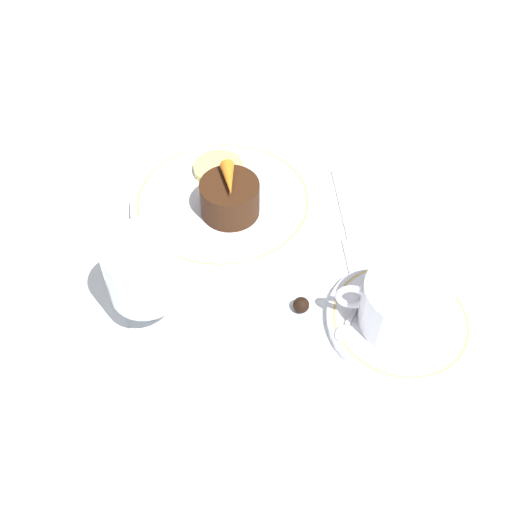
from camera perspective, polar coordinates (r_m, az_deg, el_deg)
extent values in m
plane|color=white|center=(0.74, -4.82, 2.75)|extent=(3.00, 3.00, 0.00)
cylinder|color=white|center=(0.76, -3.17, 5.07)|extent=(0.23, 0.23, 0.01)
torus|color=tan|center=(0.76, -3.18, 5.37)|extent=(0.22, 0.22, 0.00)
cylinder|color=white|center=(0.67, 13.51, -6.04)|extent=(0.16, 0.16, 0.01)
torus|color=tan|center=(0.66, 13.57, -5.84)|extent=(0.15, 0.15, 0.00)
cylinder|color=white|center=(0.64, 13.91, -4.57)|extent=(0.09, 0.09, 0.06)
cylinder|color=brown|center=(0.63, 13.98, -4.37)|extent=(0.08, 0.08, 0.05)
torus|color=white|center=(0.63, 9.13, -3.88)|extent=(0.04, 0.01, 0.04)
cube|color=silver|center=(0.67, 10.28, -3.40)|extent=(0.04, 0.10, 0.00)
ellipsoid|color=silver|center=(0.64, 8.24, -7.28)|extent=(0.02, 0.03, 0.00)
cylinder|color=silver|center=(0.66, -9.83, -5.66)|extent=(0.06, 0.06, 0.01)
cylinder|color=silver|center=(0.65, -10.10, -4.47)|extent=(0.01, 0.01, 0.04)
cylinder|color=silver|center=(0.60, -10.83, -1.29)|extent=(0.07, 0.07, 0.07)
cylinder|color=#5B0F1E|center=(0.61, -10.64, -2.12)|extent=(0.06, 0.06, 0.04)
cube|color=silver|center=(0.77, 8.20, 5.00)|extent=(0.04, 0.12, 0.01)
cube|color=silver|center=(0.72, 9.37, 0.05)|extent=(0.03, 0.05, 0.01)
cylinder|color=#381E0F|center=(0.73, -2.51, 5.52)|extent=(0.07, 0.07, 0.04)
cone|color=orange|center=(0.70, -2.60, 7.34)|extent=(0.03, 0.05, 0.02)
cylinder|color=#EFE075|center=(0.79, -3.53, 8.32)|extent=(0.07, 0.07, 0.01)
sphere|color=black|center=(0.66, 4.32, -4.67)|extent=(0.02, 0.02, 0.02)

